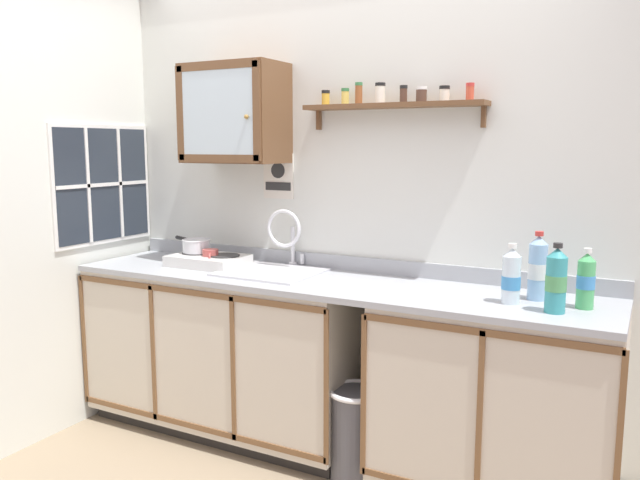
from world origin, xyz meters
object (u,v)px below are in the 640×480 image
sink (273,274)px  hot_plate_stove (208,260)px  saucepan (196,245)px  bottle_water_blue_2 (538,268)px  wall_cabinet (234,114)px  warning_sign (278,176)px  bottle_water_clear_0 (511,277)px  trash_bin (356,432)px  mug (211,258)px  bottle_detergent_teal_1 (556,281)px  bottle_soda_green_3 (586,281)px

sink → hot_plate_stove: sink is taller
saucepan → bottle_water_blue_2: (1.87, 0.02, 0.03)m
sink → wall_cabinet: bearing=163.2°
hot_plate_stove → warning_sign: warning_sign is taller
warning_sign → bottle_water_clear_0: bearing=-13.7°
bottle_water_clear_0 → trash_bin: bearing=-169.8°
bottle_water_clear_0 → wall_cabinet: (-1.55, 0.18, 0.73)m
bottle_water_blue_2 → wall_cabinet: bearing=178.0°
saucepan → bottle_water_clear_0: size_ratio=1.18×
sink → warning_sign: (-0.11, 0.24, 0.51)m
warning_sign → trash_bin: (0.70, -0.45, -1.18)m
trash_bin → bottle_water_blue_2: bearing=17.7°
warning_sign → mug: bearing=-136.1°
bottle_water_clear_0 → mug: bottle_water_clear_0 is taller
bottle_water_clear_0 → trash_bin: 1.05m
bottle_detergent_teal_1 → bottle_soda_green_3: bottle_detergent_teal_1 is taller
bottle_water_blue_2 → trash_bin: bearing=-162.3°
trash_bin → sink: bearing=160.5°
bottle_water_clear_0 → bottle_water_blue_2: bearing=54.1°
bottle_detergent_teal_1 → mug: bearing=175.9°
bottle_water_blue_2 → wall_cabinet: wall_cabinet is taller
bottle_water_clear_0 → bottle_detergent_teal_1: bottle_detergent_teal_1 is taller
hot_plate_stove → bottle_soda_green_3: size_ratio=1.63×
bottle_water_blue_2 → bottle_soda_green_3: (0.20, -0.06, -0.02)m
saucepan → mug: bearing=-16.5°
saucepan → mug: size_ratio=2.60×
hot_plate_stove → warning_sign: 0.62m
hot_plate_stove → bottle_detergent_teal_1: bottle_detergent_teal_1 is taller
mug → warning_sign: warning_sign is taller
bottle_water_blue_2 → warning_sign: 1.51m
bottle_water_clear_0 → bottle_soda_green_3: bearing=11.2°
sink → trash_bin: bearing=-19.5°
sink → bottle_water_blue_2: size_ratio=1.65×
wall_cabinet → sink: bearing=-16.8°
sink → bottle_water_blue_2: sink is taller
saucepan → sink: bearing=-1.2°
saucepan → bottle_water_clear_0: 1.79m
hot_plate_stove → bottle_water_clear_0: bottle_water_clear_0 is taller
hot_plate_stove → warning_sign: bearing=39.6°
bottle_soda_green_3 → mug: bearing=179.9°
sink → wall_cabinet: 0.90m
bottle_water_blue_2 → bottle_soda_green_3: bearing=-17.4°
bottle_water_clear_0 → mug: (-1.65, 0.06, -0.07)m
mug → sink: bearing=4.1°
hot_plate_stove → mug: 0.04m
bottle_water_blue_2 → trash_bin: 1.14m
mug → wall_cabinet: bearing=50.0°
sink → bottle_detergent_teal_1: 1.46m
bottle_soda_green_3 → wall_cabinet: 1.98m
bottle_water_clear_0 → bottle_water_blue_2: 0.15m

